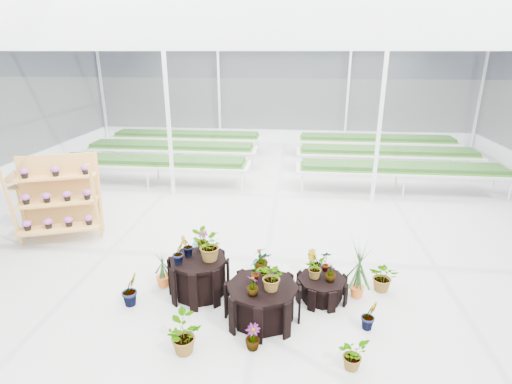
# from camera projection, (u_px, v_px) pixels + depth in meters

# --- Properties ---
(ground_plane) EXTENTS (24.00, 24.00, 0.00)m
(ground_plane) POSITION_uv_depth(u_px,v_px,m) (257.00, 264.00, 8.32)
(ground_plane) COLOR gray
(ground_plane) RESTS_ON ground
(greenhouse_shell) EXTENTS (18.00, 24.00, 4.50)m
(greenhouse_shell) POSITION_uv_depth(u_px,v_px,m) (257.00, 160.00, 7.57)
(greenhouse_shell) COLOR white
(greenhouse_shell) RESTS_ON ground
(steel_frame) EXTENTS (18.00, 24.00, 4.50)m
(steel_frame) POSITION_uv_depth(u_px,v_px,m) (257.00, 160.00, 7.57)
(steel_frame) COLOR silver
(steel_frame) RESTS_ON ground
(nursery_benches) EXTENTS (16.00, 7.00, 0.84)m
(nursery_benches) POSITION_uv_depth(u_px,v_px,m) (276.00, 158.00, 14.93)
(nursery_benches) COLOR silver
(nursery_benches) RESTS_ON ground
(plinth_tall) EXTENTS (1.11, 1.11, 0.72)m
(plinth_tall) POSITION_uv_depth(u_px,v_px,m) (199.00, 277.00, 7.19)
(plinth_tall) COLOR black
(plinth_tall) RESTS_ON ground
(plinth_mid) EXTENTS (1.23, 1.23, 0.64)m
(plinth_mid) POSITION_uv_depth(u_px,v_px,m) (262.00, 302.00, 6.52)
(plinth_mid) COLOR black
(plinth_mid) RESTS_ON ground
(plinth_low) EXTENTS (1.15, 1.15, 0.40)m
(plinth_low) POSITION_uv_depth(u_px,v_px,m) (321.00, 288.00, 7.12)
(plinth_low) COLOR black
(plinth_low) RESTS_ON ground
(shelf_rack) EXTENTS (2.05, 1.54, 1.94)m
(shelf_rack) POSITION_uv_depth(u_px,v_px,m) (58.00, 200.00, 9.19)
(shelf_rack) COLOR #C88D41
(shelf_rack) RESTS_ON ground
(bird_table) EXTENTS (0.44, 0.44, 1.60)m
(bird_table) POSITION_uv_depth(u_px,v_px,m) (20.00, 202.00, 9.53)
(bird_table) COLOR #AD7C3F
(bird_table) RESTS_ON ground
(nursery_plants) EXTENTS (4.96, 2.97, 1.30)m
(nursery_plants) POSITION_uv_depth(u_px,v_px,m) (263.00, 276.00, 6.91)
(nursery_plants) COLOR #23461A
(nursery_plants) RESTS_ON ground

